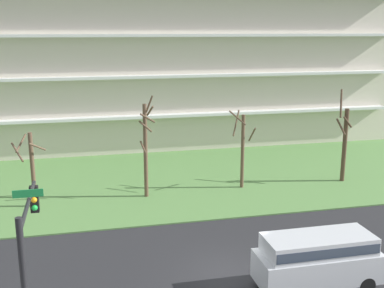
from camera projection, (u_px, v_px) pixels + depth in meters
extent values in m
plane|color=#232326|center=(229.00, 273.00, 21.55)|extent=(160.00, 160.00, 0.00)
cube|color=#547F42|center=(172.00, 179.00, 34.80)|extent=(80.00, 16.00, 0.08)
cube|color=beige|center=(145.00, 35.00, 45.05)|extent=(45.99, 10.64, 20.36)
cube|color=silver|center=(155.00, 116.00, 41.17)|extent=(44.15, 0.90, 0.24)
cube|color=silver|center=(155.00, 77.00, 40.38)|extent=(44.15, 0.90, 0.24)
cube|color=silver|center=(154.00, 35.00, 39.58)|extent=(44.15, 0.90, 0.24)
cylinder|color=brown|center=(33.00, 171.00, 28.93)|extent=(0.26, 0.26, 4.72)
cylinder|color=brown|center=(37.00, 147.00, 28.27)|extent=(0.94, 0.93, 0.72)
cylinder|color=brown|center=(21.00, 143.00, 28.64)|extent=(0.62, 1.26, 0.92)
cylinder|color=brown|center=(17.00, 152.00, 28.12)|extent=(0.86, 1.59, 0.88)
cylinder|color=brown|center=(146.00, 152.00, 30.53)|extent=(0.26, 0.26, 6.15)
cylinder|color=brown|center=(143.00, 147.00, 30.28)|extent=(0.43, 0.50, 0.77)
cylinder|color=brown|center=(148.00, 107.00, 30.15)|extent=(0.65, 0.68, 1.54)
cylinder|color=brown|center=(148.00, 118.00, 29.60)|extent=(0.99, 0.36, 0.69)
cylinder|color=brown|center=(145.00, 126.00, 29.75)|extent=(0.86, 0.17, 0.79)
cylinder|color=brown|center=(150.00, 111.00, 30.12)|extent=(0.39, 0.84, 0.75)
cylinder|color=brown|center=(243.00, 152.00, 32.43)|extent=(0.24, 0.24, 5.15)
cylinder|color=brown|center=(236.00, 123.00, 32.18)|extent=(0.76, 0.94, 1.64)
cylinder|color=brown|center=(252.00, 135.00, 32.27)|extent=(0.16, 1.35, 1.22)
cylinder|color=brown|center=(237.00, 118.00, 31.37)|extent=(0.88, 1.20, 0.85)
cylinder|color=#4C3828|center=(345.00, 146.00, 33.83)|extent=(0.31, 0.31, 5.31)
cylinder|color=#4C3828|center=(348.00, 122.00, 33.14)|extent=(0.69, 0.29, 0.82)
cylinder|color=#4C3828|center=(341.00, 127.00, 33.32)|extent=(0.34, 1.02, 1.07)
cylinder|color=#4C3828|center=(341.00, 103.00, 33.23)|extent=(0.57, 0.96, 1.90)
cube|color=#B7BABF|center=(317.00, 266.00, 20.13)|extent=(5.21, 2.02, 1.25)
cube|color=#B7BABF|center=(319.00, 244.00, 19.89)|extent=(4.61, 1.86, 0.75)
cube|color=#2D3847|center=(319.00, 244.00, 19.89)|extent=(4.52, 1.90, 0.41)
cylinder|color=black|center=(344.00, 265.00, 21.51)|extent=(0.72, 0.22, 0.72)
cylinder|color=black|center=(367.00, 285.00, 19.82)|extent=(0.72, 0.22, 0.72)
cylinder|color=black|center=(268.00, 274.00, 20.72)|extent=(0.72, 0.22, 0.72)
cylinder|color=black|center=(28.00, 204.00, 14.28)|extent=(0.12, 4.23, 0.12)
cube|color=black|center=(34.00, 199.00, 16.11)|extent=(0.28, 0.28, 0.90)
sphere|color=red|center=(33.00, 192.00, 15.90)|extent=(0.20, 0.20, 0.20)
sphere|color=#F2A519|center=(34.00, 200.00, 15.96)|extent=(0.20, 0.20, 0.20)
sphere|color=green|center=(35.00, 208.00, 16.03)|extent=(0.20, 0.20, 0.20)
cube|color=#197238|center=(28.00, 193.00, 14.42)|extent=(0.90, 0.04, 0.24)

